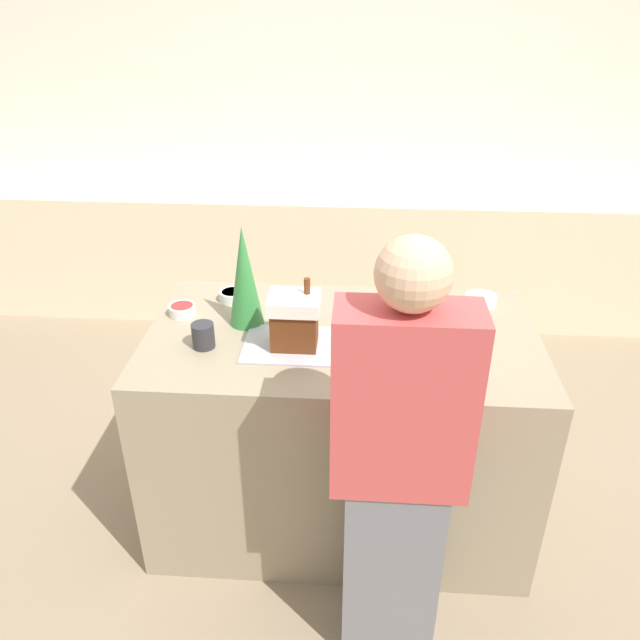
{
  "coord_description": "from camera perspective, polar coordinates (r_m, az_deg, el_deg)",
  "views": [
    {
      "loc": [
        0.06,
        -2.15,
        2.18
      ],
      "look_at": [
        -0.09,
        0.0,
        0.99
      ],
      "focal_mm": 35.0,
      "sensor_mm": 36.0,
      "label": 1
    }
  ],
  "objects": [
    {
      "name": "ground_plane",
      "position": [
        3.06,
        1.74,
        -16.58
      ],
      "size": [
        12.0,
        12.0,
        0.0
      ],
      "primitive_type": "plane",
      "color": "gray"
    },
    {
      "name": "wall_back",
      "position": [
        4.57,
        3.36,
        17.65
      ],
      "size": [
        8.0,
        0.05,
        2.6
      ],
      "color": "white",
      "rests_on": "ground_plane"
    },
    {
      "name": "back_cabinet_block",
      "position": [
        4.51,
        2.97,
        6.1
      ],
      "size": [
        6.0,
        0.6,
        0.89
      ],
      "color": "beige",
      "rests_on": "ground_plane"
    },
    {
      "name": "kitchen_island",
      "position": [
        2.75,
        1.88,
        -9.73
      ],
      "size": [
        1.57,
        0.89,
        0.93
      ],
      "color": "gray",
      "rests_on": "ground_plane"
    },
    {
      "name": "baking_tray",
      "position": [
        2.41,
        -2.3,
        -2.3
      ],
      "size": [
        0.4,
        0.29,
        0.01
      ],
      "color": "#B2B2BC",
      "rests_on": "kitchen_island"
    },
    {
      "name": "gingerbread_house",
      "position": [
        2.35,
        -2.35,
        0.06
      ],
      "size": [
        0.19,
        0.16,
        0.27
      ],
      "color": "#5B2D14",
      "rests_on": "baking_tray"
    },
    {
      "name": "decorative_tree",
      "position": [
        2.49,
        -6.94,
        3.97
      ],
      "size": [
        0.14,
        0.14,
        0.42
      ],
      "color": "#33843D",
      "rests_on": "kitchen_island"
    },
    {
      "name": "candy_bowl_near_tray_left",
      "position": [
        2.76,
        -8.0,
        2.25
      ],
      "size": [
        0.11,
        0.11,
        0.04
      ],
      "color": "white",
      "rests_on": "kitchen_island"
    },
    {
      "name": "candy_bowl_far_right",
      "position": [
        2.68,
        -12.48,
        0.95
      ],
      "size": [
        0.11,
        0.11,
        0.04
      ],
      "color": "white",
      "rests_on": "kitchen_island"
    },
    {
      "name": "candy_bowl_center_rear",
      "position": [
        2.79,
        14.49,
        1.84
      ],
      "size": [
        0.13,
        0.13,
        0.04
      ],
      "color": "white",
      "rests_on": "kitchen_island"
    },
    {
      "name": "candy_bowl_far_left",
      "position": [
        2.55,
        3.88,
        0.05
      ],
      "size": [
        0.1,
        0.1,
        0.04
      ],
      "color": "silver",
      "rests_on": "kitchen_island"
    },
    {
      "name": "mug",
      "position": [
        2.42,
        -10.63,
        -1.41
      ],
      "size": [
        0.09,
        0.09,
        0.1
      ],
      "color": "#2D2D33",
      "rests_on": "kitchen_island"
    },
    {
      "name": "person",
      "position": [
        2.03,
        7.15,
        -13.26
      ],
      "size": [
        0.42,
        0.53,
        1.6
      ],
      "color": "slate",
      "rests_on": "ground_plane"
    }
  ]
}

